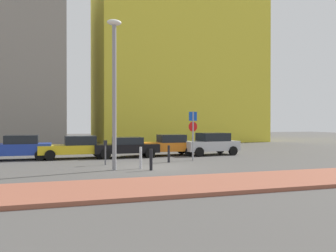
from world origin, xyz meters
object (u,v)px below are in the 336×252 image
parking_meter (105,149)px  parked_car_orange (167,145)px  parked_car_blue (18,147)px  traffic_bollard_far (169,154)px  parked_car_yellow (76,147)px  parked_car_black (126,147)px  traffic_bollard_near (151,160)px  parking_sign_post (193,129)px  parked_car_silver (211,144)px  traffic_bollard_mid (141,158)px  street_lamp (114,82)px

parking_meter → parked_car_orange: bearing=41.6°
parked_car_blue → traffic_bollard_far: parked_car_blue is taller
parked_car_orange → parking_meter: size_ratio=3.17×
parked_car_yellow → traffic_bollard_far: size_ratio=4.52×
parked_car_yellow → parked_car_black: bearing=-5.1°
traffic_bollard_near → parking_sign_post: bearing=44.9°
parked_car_silver → traffic_bollard_mid: bearing=-138.0°
traffic_bollard_near → parked_car_silver: bearing=47.0°
parked_car_blue → parking_meter: parked_car_blue is taller
parked_car_yellow → parked_car_silver: (9.33, -0.35, 0.08)m
parked_car_blue → street_lamp: bearing=-53.3°
parked_car_orange → traffic_bollard_near: parked_car_orange is taller
traffic_bollard_near → traffic_bollard_mid: bearing=113.5°
street_lamp → traffic_bollard_mid: size_ratio=6.71×
parking_sign_post → traffic_bollard_mid: size_ratio=2.76×
parked_car_black → parking_meter: 4.33m
traffic_bollard_far → street_lamp: bearing=-146.3°
traffic_bollard_near → parked_car_orange: bearing=66.5°
parked_car_blue → parking_meter: 6.40m
traffic_bollard_far → parked_car_silver: bearing=40.4°
parking_meter → traffic_bollard_near: 3.40m
parked_car_blue → street_lamp: street_lamp is taller
parked_car_black → street_lamp: bearing=-106.3°
parked_car_blue → parked_car_yellow: bearing=-1.9°
parking_sign_post → traffic_bollard_mid: 5.06m
parked_car_black → parked_car_orange: (3.04, 0.53, 0.04)m
parked_car_silver → street_lamp: bearing=-142.4°
parked_car_black → traffic_bollard_mid: bearing=-94.3°
parked_car_black → parking_meter: size_ratio=3.17×
parked_car_orange → street_lamp: (-4.84, -6.67, 3.52)m
parked_car_orange → parked_car_black: bearing=-170.2°
parked_car_orange → traffic_bollard_mid: bearing=-118.2°
parked_car_yellow → parking_sign_post: size_ratio=1.49×
parked_car_black → street_lamp: size_ratio=0.59×
parked_car_yellow → traffic_bollard_mid: size_ratio=4.13×
parked_car_orange → parked_car_blue: bearing=-179.3°
parked_car_black → traffic_bollard_mid: size_ratio=3.93×
parked_car_silver → traffic_bollard_near: 9.16m
traffic_bollard_far → parked_car_yellow: bearing=140.4°
parked_car_blue → traffic_bollard_far: 9.40m
traffic_bollard_far → traffic_bollard_mid: bearing=-134.9°
parked_car_blue → traffic_bollard_mid: bearing=-45.8°
street_lamp → parking_sign_post: bearing=29.6°
parked_car_yellow → parked_car_silver: 9.34m
parked_car_black → parked_car_orange: bearing=9.8°
parked_car_blue → parked_car_black: 6.68m
parked_car_orange → parking_sign_post: parking_sign_post is taller
parked_car_yellow → parked_car_orange: size_ratio=1.05×
parked_car_yellow → parked_car_blue: bearing=178.1°
parked_car_silver → traffic_bollard_far: (-4.39, -3.73, -0.32)m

